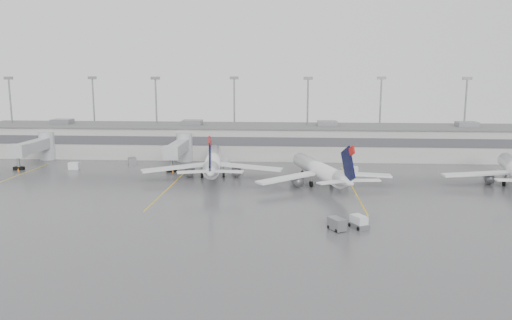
{
  "coord_description": "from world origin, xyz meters",
  "views": [
    {
      "loc": [
        5.26,
        -70.54,
        21.64
      ],
      "look_at": [
        -1.05,
        24.0,
        5.0
      ],
      "focal_mm": 35.0,
      "sensor_mm": 36.0,
      "label": 1
    }
  ],
  "objects": [
    {
      "name": "stand_markings",
      "position": [
        -0.0,
        24.0,
        0.01
      ],
      "size": [
        105.25,
        40.0,
        0.01
      ],
      "color": "#E9B00D",
      "rests_on": "ground"
    },
    {
      "name": "cone_a",
      "position": [
        -54.88,
        34.63,
        0.34
      ],
      "size": [
        0.43,
        0.43,
        0.68
      ],
      "primitive_type": "cone",
      "color": "orange",
      "rests_on": "ground"
    },
    {
      "name": "gse_uld_a",
      "position": [
        -43.35,
        37.5,
        0.8
      ],
      "size": [
        2.38,
        1.7,
        1.59
      ],
      "primitive_type": "cube",
      "rotation": [
        0.0,
        0.0,
        0.09
      ],
      "color": "silver",
      "rests_on": "ground"
    },
    {
      "name": "gse_uld_c",
      "position": [
        18.85,
        35.64,
        0.88
      ],
      "size": [
        2.51,
        1.7,
        1.75
      ],
      "primitive_type": "cube",
      "rotation": [
        0.0,
        0.0,
        -0.02
      ],
      "color": "silver",
      "rests_on": "ground"
    },
    {
      "name": "jet_bridge_left",
      "position": [
        -55.5,
        45.72,
        3.87
      ],
      "size": [
        4.0,
        17.2,
        7.0
      ],
      "color": "#ABAEB0",
      "rests_on": "ground"
    },
    {
      "name": "baggage_tug",
      "position": [
        15.23,
        -2.01,
        0.7
      ],
      "size": [
        2.87,
        3.28,
        1.8
      ],
      "rotation": [
        0.0,
        0.0,
        0.52
      ],
      "color": "silver",
      "rests_on": "ground"
    },
    {
      "name": "gse_uld_b",
      "position": [
        -9.93,
        44.14,
        0.86
      ],
      "size": [
        2.66,
        1.98,
        1.73
      ],
      "primitive_type": "cube",
      "rotation": [
        0.0,
        0.0,
        -0.16
      ],
      "color": "silver",
      "rests_on": "ground"
    },
    {
      "name": "cone_c",
      "position": [
        12.93,
        32.01,
        0.4
      ],
      "size": [
        0.5,
        0.5,
        0.8
      ],
      "primitive_type": "cone",
      "color": "orange",
      "rests_on": "ground"
    },
    {
      "name": "baggage_cart",
      "position": [
        12.03,
        -3.21,
        0.9
      ],
      "size": [
        2.65,
        3.08,
        1.72
      ],
      "rotation": [
        0.0,
        0.0,
        0.52
      ],
      "color": "slate",
      "rests_on": "ground"
    },
    {
      "name": "jet_mid_right",
      "position": [
        11.45,
        24.53,
        3.07
      ],
      "size": [
        25.97,
        29.58,
        9.89
      ],
      "rotation": [
        0.0,
        0.0,
        0.31
      ],
      "color": "white",
      "rests_on": "ground"
    },
    {
      "name": "terminal",
      "position": [
        -0.01,
        57.98,
        4.17
      ],
      "size": [
        152.0,
        17.0,
        9.45
      ],
      "color": "#A7A7A2",
      "rests_on": "ground"
    },
    {
      "name": "cone_b",
      "position": [
        -20.13,
        35.34,
        0.33
      ],
      "size": [
        0.42,
        0.42,
        0.67
      ],
      "primitive_type": "cone",
      "color": "orange",
      "rests_on": "ground"
    },
    {
      "name": "light_masts",
      "position": [
        0.0,
        63.75,
        12.03
      ],
      "size": [
        142.4,
        8.0,
        20.6
      ],
      "color": "gray",
      "rests_on": "ground"
    },
    {
      "name": "gse_loader",
      "position": [
        -31.81,
        43.52,
        0.88
      ],
      "size": [
        2.75,
        3.29,
        1.76
      ],
      "primitive_type": "cube",
      "rotation": [
        0.0,
        0.0,
        0.42
      ],
      "color": "slate",
      "rests_on": "ground"
    },
    {
      "name": "jet_mid_left",
      "position": [
        -10.63,
        31.26,
        3.3
      ],
      "size": [
        29.04,
        32.73,
        10.61
      ],
      "rotation": [
        0.0,
        0.0,
        0.12
      ],
      "color": "white",
      "rests_on": "ground"
    },
    {
      "name": "jet_bridge_right",
      "position": [
        -20.5,
        45.72,
        3.87
      ],
      "size": [
        4.0,
        17.2,
        7.0
      ],
      "color": "#ABAEB0",
      "rests_on": "ground"
    },
    {
      "name": "ground",
      "position": [
        0.0,
        0.0,
        0.0
      ],
      "size": [
        260.0,
        260.0,
        0.0
      ],
      "primitive_type": "plane",
      "color": "#4B4B4D",
      "rests_on": "ground"
    }
  ]
}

